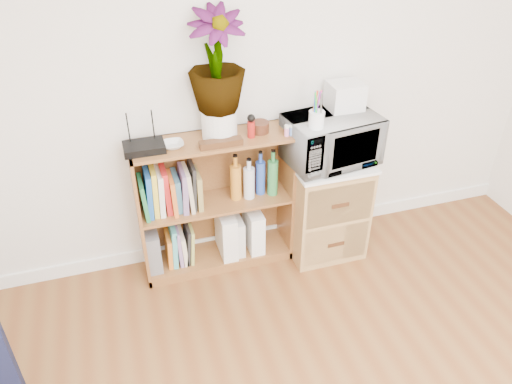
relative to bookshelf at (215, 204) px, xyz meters
name	(u,v)px	position (x,y,z in m)	size (l,w,h in m)	color
skirting_board	(260,233)	(0.35, 0.14, -0.42)	(4.00, 0.02, 0.10)	white
bookshelf	(215,204)	(0.00, 0.00, 0.00)	(1.00, 0.30, 0.95)	brown
wicker_unit	(324,206)	(0.75, -0.08, -0.12)	(0.50, 0.45, 0.70)	#9E7542
microwave	(331,139)	(0.75, -0.08, 0.40)	(0.56, 0.38, 0.31)	silver
pen_cup	(316,119)	(0.59, -0.19, 0.61)	(0.09, 0.09, 0.10)	white
small_appliance	(345,96)	(0.87, 0.01, 0.64)	(0.21, 0.18, 0.17)	silver
router	(144,147)	(-0.40, -0.02, 0.50)	(0.24, 0.16, 0.04)	black
white_bowl	(173,145)	(-0.24, -0.03, 0.49)	(0.13, 0.13, 0.03)	silver
plant_pot	(219,123)	(0.05, 0.02, 0.57)	(0.21, 0.21, 0.18)	silver
potted_plant	(216,61)	(0.05, 0.02, 0.95)	(0.33, 0.33, 0.58)	#2E722D
trinket_box	(221,143)	(0.03, -0.10, 0.50)	(0.25, 0.06, 0.04)	#381A0F
kokeshi_doll	(251,129)	(0.24, -0.04, 0.53)	(0.05, 0.05, 0.10)	maroon
wooden_bowl	(260,127)	(0.31, 0.01, 0.51)	(0.11, 0.11, 0.07)	#3B1C10
paint_jars	(292,131)	(0.48, -0.09, 0.50)	(0.12, 0.04, 0.06)	#D27585
file_box	(153,248)	(-0.44, 0.00, -0.26)	(0.09, 0.23, 0.29)	slate
magazine_holder_left	(226,232)	(0.06, -0.01, -0.24)	(0.10, 0.26, 0.33)	white
magazine_holder_mid	(235,234)	(0.13, -0.01, -0.27)	(0.09, 0.22, 0.27)	silver
magazine_holder_right	(253,228)	(0.26, -0.01, -0.25)	(0.10, 0.25, 0.31)	white
cookbooks	(170,190)	(-0.28, 0.00, 0.16)	(0.37, 0.20, 0.31)	#207841
liquor_bottles	(264,173)	(0.33, 0.00, 0.18)	(0.47, 0.07, 0.32)	#C47A24
lower_books	(179,244)	(-0.26, 0.00, -0.27)	(0.19, 0.19, 0.30)	orange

